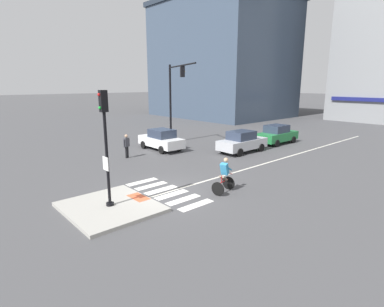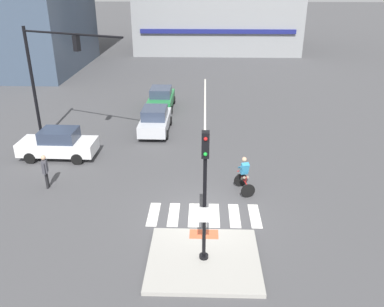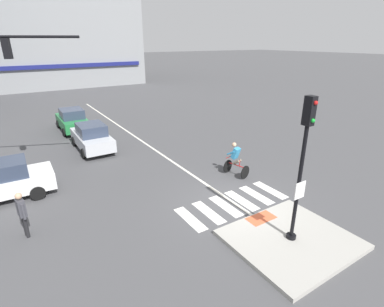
% 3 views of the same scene
% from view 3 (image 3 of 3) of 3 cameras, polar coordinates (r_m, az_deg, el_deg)
% --- Properties ---
extents(ground_plane, '(300.00, 300.00, 0.00)m').
position_cam_3_polar(ground_plane, '(12.39, 8.28, -9.66)').
color(ground_plane, '#474749').
extents(traffic_island, '(3.90, 3.45, 0.15)m').
position_cam_3_polar(traffic_island, '(10.74, 18.56, -15.54)').
color(traffic_island, '#A3A099').
rests_on(traffic_island, ground).
extents(tactile_pad_front, '(1.10, 0.60, 0.01)m').
position_cam_3_polar(tactile_pad_front, '(11.41, 13.24, -12.07)').
color(tactile_pad_front, '#DB5B38').
rests_on(tactile_pad_front, traffic_island).
extents(signal_pole, '(0.44, 0.38, 4.72)m').
position_cam_3_polar(signal_pole, '(9.36, 20.65, -0.99)').
color(signal_pole, black).
rests_on(signal_pole, traffic_island).
extents(crosswalk_stripe_a, '(0.44, 1.80, 0.01)m').
position_cam_3_polar(crosswalk_stripe_a, '(11.35, -0.35, -12.55)').
color(crosswalk_stripe_a, silver).
rests_on(crosswalk_stripe_a, ground).
extents(crosswalk_stripe_b, '(0.44, 1.80, 0.01)m').
position_cam_3_polar(crosswalk_stripe_b, '(11.75, 3.22, -11.30)').
color(crosswalk_stripe_b, silver).
rests_on(crosswalk_stripe_b, ground).
extents(crosswalk_stripe_c, '(0.44, 1.80, 0.01)m').
position_cam_3_polar(crosswalk_stripe_c, '(12.19, 6.52, -10.09)').
color(crosswalk_stripe_c, silver).
rests_on(crosswalk_stripe_c, ground).
extents(crosswalk_stripe_d, '(0.44, 1.80, 0.01)m').
position_cam_3_polar(crosswalk_stripe_d, '(12.68, 9.56, -8.95)').
color(crosswalk_stripe_d, silver).
rests_on(crosswalk_stripe_d, ground).
extents(crosswalk_stripe_e, '(0.44, 1.80, 0.01)m').
position_cam_3_polar(crosswalk_stripe_e, '(13.21, 12.34, -7.87)').
color(crosswalk_stripe_e, silver).
rests_on(crosswalk_stripe_e, ground).
extents(crosswalk_stripe_f, '(0.44, 1.80, 0.01)m').
position_cam_3_polar(crosswalk_stripe_f, '(13.76, 14.89, -6.85)').
color(crosswalk_stripe_f, silver).
rests_on(crosswalk_stripe_f, ground).
extents(lane_centre_line, '(0.14, 28.00, 0.01)m').
position_cam_3_polar(lane_centre_line, '(20.31, -10.20, 2.74)').
color(lane_centre_line, silver).
rests_on(lane_centre_line, ground).
extents(building_corner_left, '(21.27, 17.64, 19.51)m').
position_cam_3_polar(building_corner_left, '(52.48, -25.14, 23.13)').
color(building_corner_left, gray).
rests_on(building_corner_left, ground).
extents(car_white_cross_left, '(4.13, 1.91, 1.64)m').
position_cam_3_polar(car_white_cross_left, '(14.62, -33.12, -4.56)').
color(car_white_cross_left, white).
rests_on(car_white_cross_left, ground).
extents(car_green_westbound_distant, '(1.87, 4.11, 1.64)m').
position_cam_3_polar(car_green_westbound_distant, '(23.45, -22.18, 6.04)').
color(car_green_westbound_distant, '#237A3D').
rests_on(car_green_westbound_distant, ground).
extents(car_silver_westbound_far, '(1.87, 4.11, 1.64)m').
position_cam_3_polar(car_silver_westbound_far, '(18.84, -18.85, 3.04)').
color(car_silver_westbound_far, silver).
rests_on(car_silver_westbound_far, ground).
extents(cyclist, '(0.89, 1.21, 1.68)m').
position_cam_3_polar(cyclist, '(14.55, 8.47, -1.00)').
color(cyclist, black).
rests_on(cyclist, ground).
extents(pedestrian_at_curb_left, '(0.29, 0.54, 1.67)m').
position_cam_3_polar(pedestrian_at_curb_left, '(11.45, -30.08, -9.68)').
color(pedestrian_at_curb_left, black).
rests_on(pedestrian_at_curb_left, ground).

